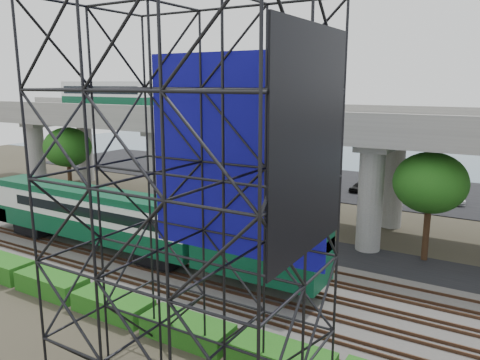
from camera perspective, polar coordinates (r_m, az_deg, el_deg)
The scene contains 13 objects.
ground at distance 30.54m, azimuth -10.61°, elevation -12.06°, with size 140.00×140.00×0.00m, color #474233.
ballast_bed at distance 31.89m, azimuth -8.21°, elevation -10.72°, with size 90.00×12.00×0.20m, color slate.
service_road at distance 38.44m, azimuth -0.17°, elevation -6.74°, with size 90.00×5.00×0.08m, color black.
parking_lot at distance 59.15m, azimuth 11.64°, elevation -0.40°, with size 90.00×18.00×0.08m, color black.
harbor_water at distance 79.95m, azimuth 16.90°, elevation 2.44°, with size 140.00×40.00×0.03m, color slate.
rail_tracks at distance 31.82m, azimuth -8.21°, elevation -10.42°, with size 90.00×9.52×0.16m.
commuter_train at distance 34.45m, azimuth -15.29°, elevation -4.42°, with size 29.30×3.06×4.30m.
overpass at distance 42.14m, azimuth 2.00°, elevation 6.27°, with size 80.00×12.00×12.40m.
scaffold_tower at distance 16.74m, azimuth -6.27°, elevation -4.78°, with size 9.36×6.36×15.00m.
hedge_strip at distance 26.88m, azimuth -15.23°, elevation -14.40°, with size 34.60×1.80×1.20m.
trees at distance 44.24m, azimuth -1.58°, elevation 3.09°, with size 40.94×16.94×7.69m.
suv at distance 44.90m, azimuth -13.92°, elevation -3.47°, with size 2.09×4.53×1.26m, color black.
parked_cars at distance 58.64m, azimuth 11.84°, elevation 0.12°, with size 36.53×9.49×1.23m.
Camera 1 is at (18.79, -20.75, 12.21)m, focal length 35.00 mm.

